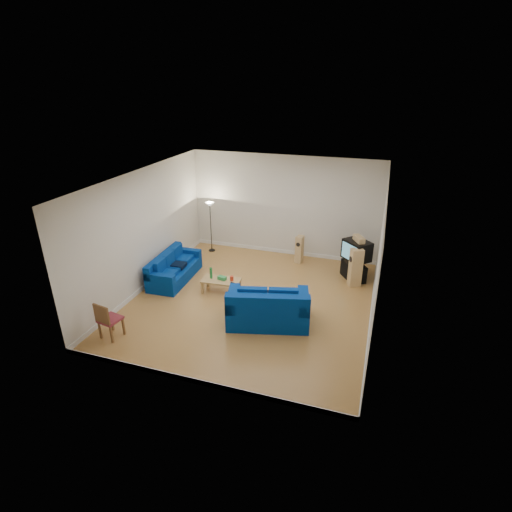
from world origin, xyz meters
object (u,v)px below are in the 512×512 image
(coffee_table, at_px, (221,281))
(sofa_three_seat, at_px, (173,270))
(television, at_px, (357,250))
(tv_stand, at_px, (353,271))
(sofa_loveseat, at_px, (268,310))

(coffee_table, bearing_deg, sofa_three_seat, 170.23)
(television, bearing_deg, tv_stand, -70.17)
(coffee_table, height_order, tv_stand, tv_stand)
(sofa_three_seat, bearing_deg, television, 106.41)
(sofa_three_seat, xyz_separation_m, coffee_table, (1.59, -0.27, 0.04))
(sofa_loveseat, distance_m, coffee_table, 1.93)
(tv_stand, bearing_deg, sofa_loveseat, -61.63)
(sofa_three_seat, height_order, tv_stand, sofa_three_seat)
(tv_stand, bearing_deg, sofa_three_seat, -103.64)
(sofa_loveseat, distance_m, television, 3.50)
(sofa_three_seat, bearing_deg, sofa_loveseat, 64.96)
(television, bearing_deg, sofa_loveseat, -75.32)
(sofa_loveseat, bearing_deg, coffee_table, 132.23)
(coffee_table, xyz_separation_m, television, (3.32, 1.94, 0.55))
(coffee_table, relative_size, tv_stand, 1.33)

